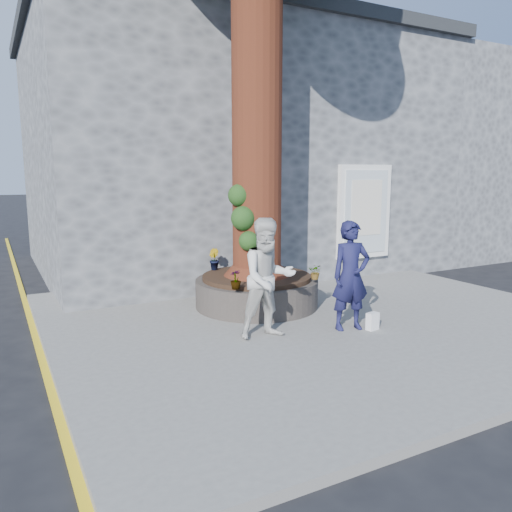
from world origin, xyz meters
name	(u,v)px	position (x,y,z in m)	size (l,w,h in m)	color
ground	(273,352)	(0.00, 0.00, 0.00)	(120.00, 120.00, 0.00)	black
pavement	(317,317)	(1.50, 1.00, 0.06)	(9.00, 8.00, 0.12)	slate
yellow_line	(44,366)	(-3.05, 1.00, 0.00)	(0.10, 30.00, 0.01)	yellow
stone_shop	(224,153)	(2.50, 7.20, 3.16)	(10.30, 8.30, 6.30)	#4E5054
neighbour_shop	(425,162)	(10.50, 7.20, 3.00)	(6.00, 8.00, 6.00)	#4E5054
planter	(257,291)	(0.80, 2.00, 0.41)	(2.30, 2.30, 0.60)	black
man	(351,276)	(1.46, 0.06, 1.00)	(0.64, 0.42, 1.76)	#15163B
woman	(268,278)	(0.10, 0.33, 1.04)	(0.89, 0.70, 1.84)	silver
shopping_bag	(373,321)	(1.76, -0.16, 0.26)	(0.20, 0.12, 0.28)	white
plant_a	(257,256)	(1.26, 2.85, 0.92)	(0.21, 0.15, 0.41)	gray
plant_b	(214,259)	(0.29, 2.85, 0.93)	(0.23, 0.22, 0.42)	gray
plant_c	(236,279)	(-0.05, 1.15, 0.88)	(0.18, 0.18, 0.32)	gray
plant_d	(316,272)	(1.55, 1.15, 0.86)	(0.25, 0.22, 0.28)	gray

